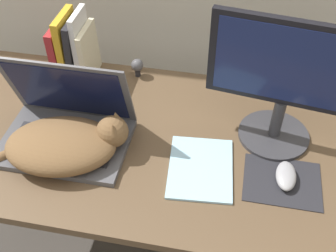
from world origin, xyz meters
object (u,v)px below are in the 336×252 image
external_monitor (287,80)px  book_row (73,48)px  notepad (201,168)px  webcam (137,66)px  laptop (66,127)px  computer_mouse (286,176)px  cat (66,144)px

external_monitor → book_row: size_ratio=1.78×
notepad → webcam: bearing=125.7°
laptop → computer_mouse: size_ratio=3.61×
cat → computer_mouse: (0.64, 0.03, -0.03)m
webcam → computer_mouse: bearing=-36.8°
laptop → webcam: 0.38m
computer_mouse → notepad: computer_mouse is taller
cat → webcam: size_ratio=6.09×
notepad → laptop: bearing=174.0°
computer_mouse → laptop: bearing=176.6°
book_row → webcam: 0.24m
book_row → notepad: bearing=-36.1°
computer_mouse → book_row: bearing=154.0°
cat → webcam: 0.44m
laptop → notepad: 0.43m
book_row → laptop: bearing=-74.8°
book_row → cat: bearing=-73.8°
laptop → cat: laptop is taller
external_monitor → webcam: (-0.50, 0.23, -0.18)m
laptop → book_row: laptop is taller
laptop → cat: bearing=-69.1°
laptop → webcam: bearing=69.5°
external_monitor → cat: bearing=-161.3°
laptop → webcam: (0.13, 0.36, -0.01)m
external_monitor → webcam: 0.58m
webcam → cat: bearing=-104.0°
laptop → computer_mouse: (0.67, -0.04, -0.03)m
external_monitor → notepad: size_ratio=1.78×
cat → computer_mouse: size_ratio=3.96×
laptop → book_row: size_ratio=1.53×
computer_mouse → webcam: bearing=143.2°
book_row → webcam: (0.22, 0.03, -0.07)m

